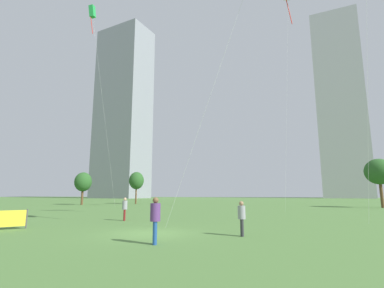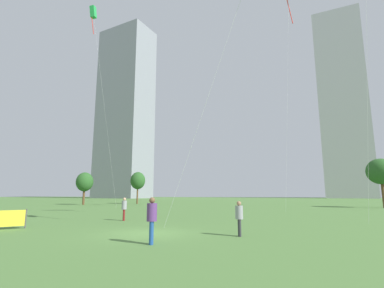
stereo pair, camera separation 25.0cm
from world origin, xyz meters
TOP-DOWN VIEW (x-y plane):
  - ground at (0.00, 0.00)m, footprint 280.00×280.00m
  - person_standing_0 at (4.75, 0.18)m, footprint 0.37×0.37m
  - person_standing_1 at (-4.44, 6.08)m, footprint 0.38×0.38m
  - person_standing_2 at (1.46, -2.90)m, footprint 0.42×0.42m
  - kite_flying_1 at (-18.74, 20.93)m, footprint 3.83×4.26m
  - park_tree_0 at (22.40, 32.30)m, footprint 3.87×3.87m
  - park_tree_1 at (-25.82, 31.70)m, footprint 3.04×3.04m
  - park_tree_2 at (-18.26, 38.09)m, footprint 2.89×2.89m
  - distant_highrise_0 at (42.10, 123.48)m, footprint 22.53×20.23m
  - distant_highrise_1 at (-54.13, 99.50)m, footprint 25.65×19.99m

SIDE VIEW (x-z plane):
  - ground at x=0.00m, z-range 0.00..0.00m
  - person_standing_0 at x=4.75m, z-range 0.13..1.79m
  - person_standing_1 at x=-4.44m, z-range 0.13..1.85m
  - person_standing_2 at x=1.46m, z-range 0.15..2.02m
  - park_tree_1 at x=-25.82m, z-range 1.15..6.98m
  - park_tree_2 at x=-18.26m, z-range 1.38..7.60m
  - park_tree_0 at x=22.40m, z-range 1.61..8.63m
  - kite_flying_1 at x=-18.74m, z-range 14.33..45.20m
  - distant_highrise_1 at x=-54.13m, z-range 0.00..77.65m
  - distant_highrise_0 at x=42.10m, z-range 0.00..85.12m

